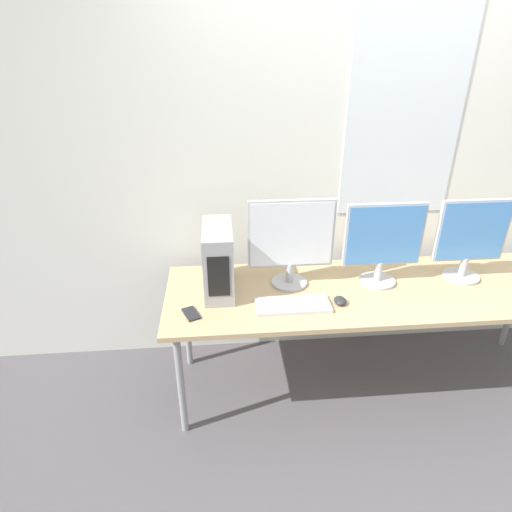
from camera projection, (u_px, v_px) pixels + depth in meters
name	position (u px, v px, depth m)	size (l,w,h in m)	color
ground_plane	(382.00, 426.00, 2.47)	(14.00, 14.00, 0.00)	#565156
wall_back	(362.00, 157.00, 2.62)	(8.00, 0.07, 2.70)	silver
desk	(375.00, 294.00, 2.49)	(2.42, 0.73, 0.71)	tan
pc_tower	(218.00, 259.00, 2.37)	(0.16, 0.39, 0.39)	#9E9EA3
monitor_main	(291.00, 240.00, 2.39)	(0.48, 0.21, 0.52)	#B7B7BC
monitor_right_near	(383.00, 241.00, 2.41)	(0.45, 0.21, 0.49)	#B7B7BC
monitor_right_far	(471.00, 238.00, 2.46)	(0.42, 0.21, 0.49)	#B7B7BC
keyboard	(293.00, 305.00, 2.29)	(0.40, 0.17, 0.02)	silver
mouse	(340.00, 301.00, 2.32)	(0.07, 0.09, 0.03)	#2D2D2D
cell_phone	(191.00, 314.00, 2.23)	(0.11, 0.14, 0.01)	#232328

